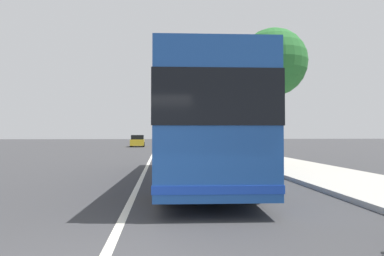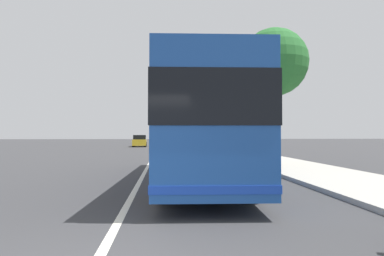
# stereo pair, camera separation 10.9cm
# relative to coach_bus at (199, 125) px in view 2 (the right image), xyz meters

# --- Properties ---
(sidewalk_curb) EXTENTS (110.00, 3.60, 0.14)m
(sidewalk_curb) POSITION_rel_coach_bus_xyz_m (2.15, -4.91, -1.88)
(sidewalk_curb) COLOR #B2ADA3
(sidewalk_curb) RESTS_ON ground
(lane_divider_line) EXTENTS (110.00, 0.16, 0.01)m
(lane_divider_line) POSITION_rel_coach_bus_xyz_m (2.15, 2.07, -1.94)
(lane_divider_line) COLOR silver
(lane_divider_line) RESTS_ON ground
(coach_bus) EXTENTS (10.89, 3.05, 3.47)m
(coach_bus) POSITION_rel_coach_bus_xyz_m (0.00, 0.00, 0.00)
(coach_bus) COLOR #1E4C9E
(coach_bus) RESTS_ON ground
(car_far_distant) EXTENTS (4.60, 2.07, 1.37)m
(car_far_distant) POSITION_rel_coach_bus_xyz_m (35.77, -0.06, -1.28)
(car_far_distant) COLOR #2D7238
(car_far_distant) RESTS_ON ground
(car_oncoming) EXTENTS (4.12, 1.95, 1.55)m
(car_oncoming) POSITION_rel_coach_bus_xyz_m (30.81, 4.56, -1.21)
(car_oncoming) COLOR gold
(car_oncoming) RESTS_ON ground
(roadside_tree_mid_block) EXTENTS (3.39, 3.39, 6.93)m
(roadside_tree_mid_block) POSITION_rel_coach_bus_xyz_m (4.09, -4.22, 3.25)
(roadside_tree_mid_block) COLOR brown
(roadside_tree_mid_block) RESTS_ON ground
(roadside_tree_far_block) EXTENTS (3.20, 3.20, 5.95)m
(roadside_tree_far_block) POSITION_rel_coach_bus_xyz_m (17.99, -4.41, 2.39)
(roadside_tree_far_block) COLOR brown
(roadside_tree_far_block) RESTS_ON ground
(utility_pole) EXTENTS (0.21, 0.21, 6.27)m
(utility_pole) POSITION_rel_coach_bus_xyz_m (10.76, -4.75, 1.19)
(utility_pole) COLOR slate
(utility_pole) RESTS_ON ground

